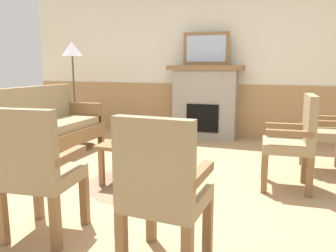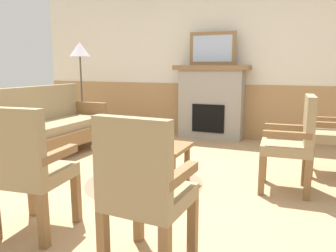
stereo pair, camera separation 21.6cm
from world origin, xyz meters
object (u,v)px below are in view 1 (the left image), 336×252
at_px(armchair_by_window_left, 333,128).
at_px(armchair_front_left, 37,168).
at_px(fireplace, 205,101).
at_px(armchair_near_fireplace, 295,138).
at_px(armchair_front_center, 162,187).
at_px(floor_lamp_by_couch, 72,55).
at_px(couch, 47,129).
at_px(book_on_table, 161,142).
at_px(coffee_table, 146,149).
at_px(framed_picture, 206,49).

bearing_deg(armchair_by_window_left, armchair_front_left, -132.27).
relative_size(fireplace, armchair_near_fireplace, 1.33).
distance_m(armchair_near_fireplace, armchair_front_center, 1.93).
distance_m(fireplace, armchair_by_window_left, 2.34).
distance_m(armchair_by_window_left, floor_lamp_by_couch, 4.23).
height_order(couch, armchair_near_fireplace, same).
xyz_separation_m(couch, armchair_front_left, (1.45, -1.89, 0.14)).
bearing_deg(armchair_front_center, book_on_table, 110.44).
height_order(couch, armchair_front_left, same).
xyz_separation_m(coffee_table, armchair_by_window_left, (1.94, 1.12, 0.15)).
height_order(fireplace, couch, fireplace).
bearing_deg(fireplace, book_on_table, -88.24).
bearing_deg(armchair_front_left, armchair_by_window_left, 47.73).
bearing_deg(armchair_by_window_left, armchair_near_fireplace, -120.54).
bearing_deg(armchair_front_left, framed_picture, 84.76).
bearing_deg(coffee_table, armchair_by_window_left, 29.91).
relative_size(armchair_near_fireplace, armchair_front_left, 1.00).
bearing_deg(armchair_front_center, floor_lamp_by_couch, 131.52).
relative_size(framed_picture, armchair_by_window_left, 0.82).
bearing_deg(armchair_near_fireplace, armchair_front_left, -136.45).
bearing_deg(book_on_table, fireplace, 91.76).
relative_size(fireplace, framed_picture, 1.62).
bearing_deg(armchair_front_center, framed_picture, 99.09).
relative_size(framed_picture, armchair_front_center, 0.82).
relative_size(armchair_by_window_left, armchair_front_left, 1.00).
xyz_separation_m(coffee_table, armchair_front_center, (0.70, -1.40, 0.15)).
distance_m(fireplace, couch, 2.67).
xyz_separation_m(armchair_by_window_left, floor_lamp_by_couch, (-4.07, 0.68, 0.91)).
xyz_separation_m(fireplace, book_on_table, (0.07, -2.43, -0.20)).
bearing_deg(armchair_near_fireplace, armchair_front_center, -114.46).
bearing_deg(coffee_table, framed_picture, 88.40).
bearing_deg(fireplace, framed_picture, 90.00).
bearing_deg(floor_lamp_by_couch, couch, -72.27).
xyz_separation_m(armchair_front_center, floor_lamp_by_couch, (-2.83, 3.19, 0.91)).
height_order(framed_picture, armchair_near_fireplace, framed_picture).
height_order(framed_picture, couch, framed_picture).
xyz_separation_m(armchair_near_fireplace, armchair_front_center, (-0.80, -1.76, 0.00)).
bearing_deg(couch, coffee_table, -17.97).
relative_size(book_on_table, floor_lamp_by_couch, 0.13).
relative_size(fireplace, armchair_front_left, 1.33).
xyz_separation_m(couch, coffee_table, (1.74, -0.56, -0.01)).
relative_size(armchair_by_window_left, armchair_front_center, 1.00).
distance_m(couch, book_on_table, 1.94).
bearing_deg(armchair_front_left, book_on_table, 73.14).
xyz_separation_m(framed_picture, armchair_by_window_left, (1.87, -1.40, -1.02)).
height_order(coffee_table, armchair_front_left, armchair_front_left).
relative_size(fireplace, couch, 0.72).
bearing_deg(armchair_near_fireplace, book_on_table, -168.35).
distance_m(couch, floor_lamp_by_couch, 1.67).
relative_size(couch, floor_lamp_by_couch, 1.07).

